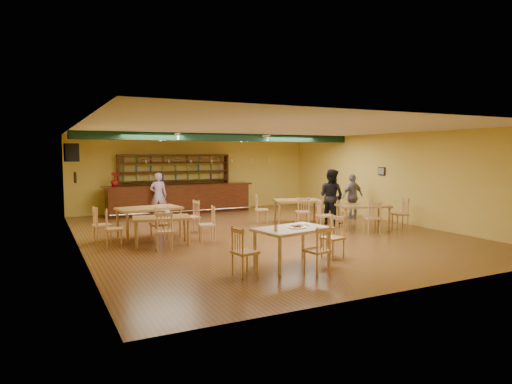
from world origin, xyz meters
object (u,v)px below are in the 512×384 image
dining_table_b (297,211)px  dining_table_c (162,231)px  near_table (292,247)px  patron_right_a (331,197)px  bar_counter (180,199)px  patron_bar (158,195)px  dining_table_a (149,222)px  dining_table_d (363,217)px

dining_table_b → dining_table_c: size_ratio=1.08×
near_table → dining_table_b: bearing=47.0°
dining_table_c → patron_right_a: 5.90m
bar_counter → near_table: (-0.29, -8.87, -0.17)m
bar_counter → patron_bar: size_ratio=3.51×
dining_table_a → dining_table_b: dining_table_a is taller
dining_table_a → dining_table_b: 5.10m
bar_counter → dining_table_a: (-2.20, -4.35, -0.15)m
bar_counter → near_table: 8.87m
dining_table_c → patron_right_a: size_ratio=0.79×
patron_bar → bar_counter: bearing=-126.5°
dining_table_c → near_table: bearing=-51.2°
near_table → patron_right_a: patron_right_a is taller
dining_table_a → near_table: dining_table_a is taller
patron_right_a → dining_table_d: bearing=172.3°
bar_counter → dining_table_d: bar_counter is taller
dining_table_b → patron_bar: size_ratio=0.94×
dining_table_b → dining_table_d: (1.04, -2.09, -0.00)m
dining_table_d → dining_table_b: bearing=134.8°
dining_table_a → dining_table_b: size_ratio=1.08×
dining_table_d → patron_right_a: (-0.24, 1.29, 0.52)m
bar_counter → near_table: size_ratio=3.87×
dining_table_a → dining_table_c: 1.15m
bar_counter → dining_table_d: size_ratio=3.79×
dining_table_b → dining_table_c: bearing=-143.9°
near_table → dining_table_c: bearing=108.5°
dining_table_c → patron_bar: bearing=87.0°
dining_table_b → near_table: near_table is taller
dining_table_d → near_table: bearing=-127.8°
near_table → patron_bar: 8.09m
dining_table_c → near_table: (1.85, -3.37, 0.04)m
dining_table_b → dining_table_c: dining_table_b is taller
dining_table_b → patron_right_a: patron_right_a is taller
bar_counter → patron_right_a: size_ratio=3.18×
bar_counter → near_table: bearing=-91.9°
dining_table_d → patron_right_a: 1.42m
dining_table_c → dining_table_d: (6.07, -0.53, 0.02)m
dining_table_b → dining_table_d: dining_table_b is taller
patron_bar → patron_right_a: bearing=155.8°
near_table → patron_bar: patron_bar is taller
patron_right_a → dining_table_b: bearing=26.6°
dining_table_a → dining_table_d: bearing=-23.2°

